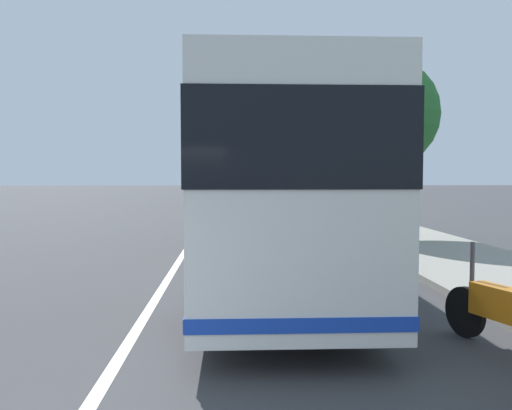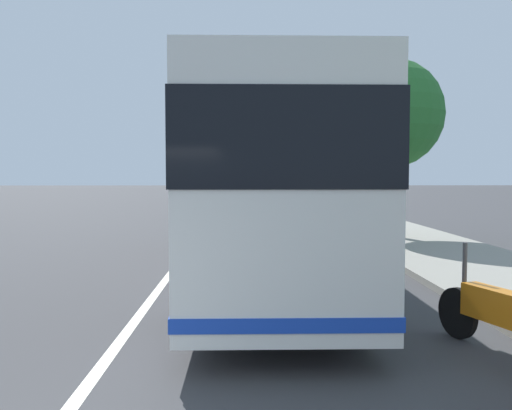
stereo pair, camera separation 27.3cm
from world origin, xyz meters
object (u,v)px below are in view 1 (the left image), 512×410
Objects in this scene: coach_bus at (265,181)px; roadside_tree_mid_block at (384,115)px; car_oncoming at (250,199)px; motorcycle_mid_row at (510,314)px; car_far_distant at (246,192)px.

coach_bus is 2.08× the size of roadside_tree_mid_block.
coach_bus is 20.97m from car_oncoming.
coach_bus is 5.99× the size of motorcycle_mid_row.
car_far_distant is at bearing 7.09° from roadside_tree_mid_block.
roadside_tree_mid_block is (-30.16, -3.75, 3.46)m from car_far_distant.
motorcycle_mid_row is 0.43× the size of car_far_distant.
motorcycle_mid_row is 41.51m from car_far_distant.
roadside_tree_mid_block reaches higher than car_oncoming.
car_far_distant reaches higher than motorcycle_mid_row.
coach_bus reaches higher than car_far_distant.
car_far_distant is at bearing -1.05° from coach_bus.
car_oncoming is 15.18m from car_far_distant.
car_far_distant is at bearing -4.04° from car_oncoming.
motorcycle_mid_row is at bearing 171.51° from roadside_tree_mid_block.
motorcycle_mid_row is at bearing -178.49° from car_oncoming.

